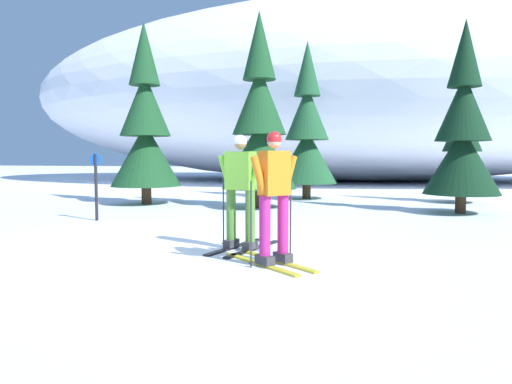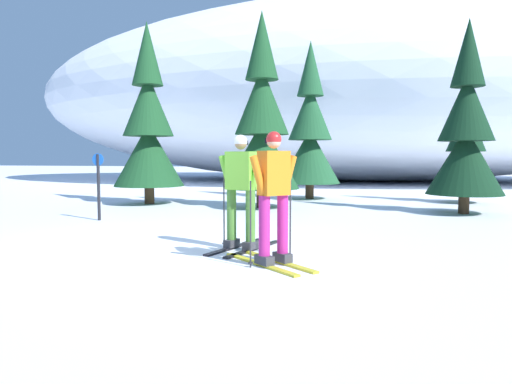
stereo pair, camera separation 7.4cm
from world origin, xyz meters
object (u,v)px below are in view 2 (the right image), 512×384
object	(u,v)px
pine_tree_center	(310,133)
pine_tree_center_right	(466,133)
pine_tree_center_left	(262,126)
skier_lime_jacket	(241,189)
pine_tree_far_left	(148,129)
trail_marker_post	(98,183)
skier_orange_jacket	(273,196)
pine_tree_far_right	(466,146)

from	to	relation	value
pine_tree_center	pine_tree_center_right	distance (m)	5.54
pine_tree_center	pine_tree_center_left	bearing A→B (deg)	-106.57
skier_lime_jacket	pine_tree_far_left	xyz separation A→B (m)	(-4.68, 6.34, 1.36)
pine_tree_center_right	trail_marker_post	size ratio (longest dim) A/B	3.21
skier_orange_jacket	trail_marker_post	size ratio (longest dim) A/B	1.17
pine_tree_center	pine_tree_center_right	bearing A→B (deg)	-37.68
pine_tree_center_left	pine_tree_center_right	size ratio (longest dim) A/B	1.12
trail_marker_post	skier_lime_jacket	bearing A→B (deg)	-32.33
pine_tree_center_left	skier_orange_jacket	bearing A→B (deg)	-75.96
pine_tree_center	pine_tree_far_right	size ratio (longest dim) A/B	1.26
skier_orange_jacket	pine_tree_far_left	size ratio (longest dim) A/B	0.32
pine_tree_center	pine_tree_far_left	bearing A→B (deg)	-147.26
skier_lime_jacket	pine_tree_far_left	distance (m)	8.00
pine_tree_far_right	pine_tree_center	bearing A→B (deg)	177.14
pine_tree_far_left	pine_tree_center_left	size ratio (longest dim) A/B	1.00
skier_lime_jacket	pine_tree_center_right	distance (m)	7.40
pine_tree_far_left	trail_marker_post	world-z (taller)	pine_tree_far_left
pine_tree_far_right	trail_marker_post	bearing A→B (deg)	-144.23
skier_lime_jacket	pine_tree_center_left	size ratio (longest dim) A/B	0.33
pine_tree_far_right	pine_tree_center_right	bearing A→B (deg)	-100.35
pine_tree_center_left	trail_marker_post	bearing A→B (deg)	-131.33
skier_orange_jacket	trail_marker_post	distance (m)	5.94
skier_orange_jacket	pine_tree_center_right	size ratio (longest dim) A/B	0.36
pine_tree_center	pine_tree_center_right	world-z (taller)	pine_tree_center
skier_orange_jacket	pine_tree_far_right	distance (m)	10.85
skier_lime_jacket	pine_tree_far_right	world-z (taller)	pine_tree_far_right
trail_marker_post	pine_tree_center_right	bearing A→B (deg)	21.60
skier_lime_jacket	skier_orange_jacket	world-z (taller)	skier_lime_jacket
pine_tree_center_left	pine_tree_far_right	bearing A→B (deg)	26.86
pine_tree_far_left	pine_tree_center	bearing A→B (deg)	32.74
skier_lime_jacket	pine_tree_far_left	size ratio (longest dim) A/B	0.32
pine_tree_center	trail_marker_post	xyz separation A→B (m)	(-4.01, -6.71, -1.39)
pine_tree_far_left	pine_tree_center_right	xyz separation A→B (m)	(8.98, -0.43, -0.26)
skier_orange_jacket	pine_tree_far_right	size ratio (longest dim) A/B	0.42
trail_marker_post	pine_tree_center_left	bearing A→B (deg)	48.67
skier_orange_jacket	trail_marker_post	xyz separation A→B (m)	(-4.79, 3.51, -0.07)
pine_tree_center_left	pine_tree_center_right	world-z (taller)	pine_tree_center_left
pine_tree_far_left	pine_tree_center_left	distance (m)	3.64
pine_tree_center_left	trail_marker_post	distance (m)	4.83
skier_lime_jacket	pine_tree_center_left	distance (m)	6.29
pine_tree_center_left	skier_lime_jacket	bearing A→B (deg)	-80.20
skier_lime_jacket	pine_tree_center_left	world-z (taller)	pine_tree_center_left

